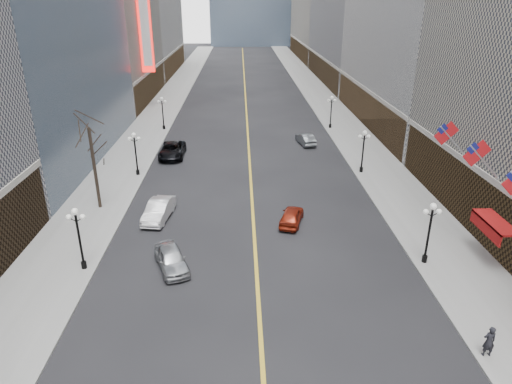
{
  "coord_description": "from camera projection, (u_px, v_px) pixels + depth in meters",
  "views": [
    {
      "loc": [
        -0.93,
        2.92,
        17.21
      ],
      "look_at": [
        -0.26,
        22.89,
        8.68
      ],
      "focal_mm": 32.0,
      "sensor_mm": 36.0,
      "label": 1
    }
  ],
  "objects": [
    {
      "name": "streetlamp_east_2",
      "position": [
        363.0,
        147.0,
        47.45
      ],
      "size": [
        1.26,
        0.44,
        4.52
      ],
      "color": "black",
      "rests_on": "sidewalk_east"
    },
    {
      "name": "sidewalk_east",
      "position": [
        340.0,
        121.0,
        68.86
      ],
      "size": [
        6.0,
        230.0,
        0.15
      ],
      "primitive_type": "cube",
      "color": "gray",
      "rests_on": "ground"
    },
    {
      "name": "streetlamp_west_2",
      "position": [
        135.0,
        149.0,
        46.72
      ],
      "size": [
        1.26,
        0.44,
        4.52
      ],
      "color": "black",
      "rests_on": "sidewalk_west"
    },
    {
      "name": "car_nb_far",
      "position": [
        172.0,
        150.0,
        53.24
      ],
      "size": [
        2.74,
        5.92,
        1.64
      ],
      "primitive_type": "imported",
      "rotation": [
        0.0,
        0.0,
        -0.0
      ],
      "color": "black",
      "rests_on": "ground"
    },
    {
      "name": "theatre_marquee",
      "position": [
        146.0,
        33.0,
        72.44
      ],
      "size": [
        2.0,
        0.55,
        12.0
      ],
      "color": "red",
      "rests_on": "ground"
    },
    {
      "name": "car_nb_near",
      "position": [
        171.0,
        258.0,
        31.22
      ],
      "size": [
        3.26,
        4.82,
        1.52
      ],
      "primitive_type": "imported",
      "rotation": [
        0.0,
        0.0,
        0.36
      ],
      "color": "#9A9DA1",
      "rests_on": "ground"
    },
    {
      "name": "car_nb_mid",
      "position": [
        159.0,
        210.0,
        38.25
      ],
      "size": [
        2.36,
        5.03,
        1.59
      ],
      "primitive_type": "imported",
      "rotation": [
        0.0,
        0.0,
        -0.14
      ],
      "color": "silver",
      "rests_on": "ground"
    },
    {
      "name": "streetlamp_west_3",
      "position": [
        162.0,
        110.0,
        63.27
      ],
      "size": [
        1.26,
        0.44,
        4.52
      ],
      "color": "black",
      "rests_on": "sidewalk_west"
    },
    {
      "name": "ped_ne_corner",
      "position": [
        489.0,
        341.0,
        23.27
      ],
      "size": [
        0.66,
        0.49,
        1.81
      ],
      "primitive_type": "imported",
      "rotation": [
        0.0,
        0.0,
        3.15
      ],
      "color": "black",
      "rests_on": "sidewalk_east"
    },
    {
      "name": "flag_4",
      "position": [
        479.0,
        156.0,
        31.13
      ],
      "size": [
        2.87,
        0.12,
        2.87
      ],
      "color": "#B2B2B7",
      "rests_on": "ground"
    },
    {
      "name": "streetlamp_west_1",
      "position": [
        78.0,
        232.0,
        30.17
      ],
      "size": [
        1.26,
        0.44,
        4.52
      ],
      "color": "black",
      "rests_on": "sidewalk_west"
    },
    {
      "name": "streetlamp_east_1",
      "position": [
        430.0,
        227.0,
        30.91
      ],
      "size": [
        1.26,
        0.44,
        4.52
      ],
      "color": "black",
      "rests_on": "sidewalk_east"
    },
    {
      "name": "tree_west_far",
      "position": [
        91.0,
        141.0,
        38.0
      ],
      "size": [
        3.6,
        3.6,
        7.92
      ],
      "color": "#2D231C",
      "rests_on": "sidewalk_west"
    },
    {
      "name": "awning_c",
      "position": [
        493.0,
        224.0,
        30.97
      ],
      "size": [
        1.4,
        4.0,
        0.93
      ],
      "color": "maroon",
      "rests_on": "ground"
    },
    {
      "name": "sidewalk_west",
      "position": [
        153.0,
        123.0,
        67.98
      ],
      "size": [
        6.0,
        230.0,
        0.15
      ],
      "primitive_type": "cube",
      "color": "gray",
      "rests_on": "ground"
    },
    {
      "name": "streetlamp_east_3",
      "position": [
        331.0,
        108.0,
        64.0
      ],
      "size": [
        1.26,
        0.44,
        4.52
      ],
      "color": "black",
      "rests_on": "sidewalk_east"
    },
    {
      "name": "flag_5",
      "position": [
        448.0,
        135.0,
        35.73
      ],
      "size": [
        2.87,
        0.12,
        2.87
      ],
      "color": "#B2B2B7",
      "rests_on": "ground"
    },
    {
      "name": "car_sb_far",
      "position": [
        306.0,
        139.0,
        57.84
      ],
      "size": [
        2.31,
        4.5,
        1.41
      ],
      "primitive_type": "imported",
      "rotation": [
        0.0,
        0.0,
        3.34
      ],
      "color": "#505458",
      "rests_on": "ground"
    },
    {
      "name": "lane_line",
      "position": [
        246.0,
        107.0,
        77.64
      ],
      "size": [
        0.25,
        200.0,
        0.02
      ],
      "primitive_type": "cube",
      "color": "gold",
      "rests_on": "ground"
    },
    {
      "name": "car_sb_mid",
      "position": [
        292.0,
        216.0,
        37.48
      ],
      "size": [
        2.66,
        4.31,
        1.37
      ],
      "primitive_type": "imported",
      "rotation": [
        0.0,
        0.0,
        2.86
      ],
      "color": "maroon",
      "rests_on": "ground"
    }
  ]
}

